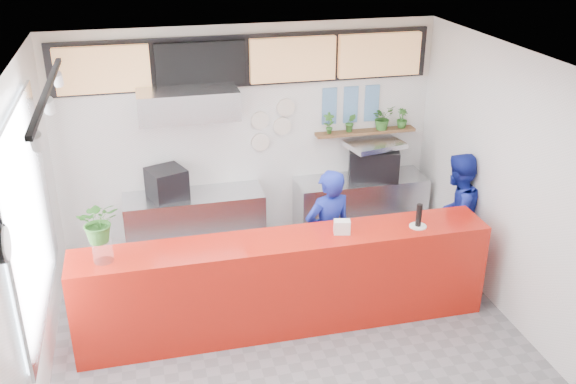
{
  "coord_description": "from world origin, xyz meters",
  "views": [
    {
      "loc": [
        -1.38,
        -5.43,
        4.34
      ],
      "look_at": [
        0.1,
        0.7,
        1.5
      ],
      "focal_mm": 40.0,
      "sensor_mm": 36.0,
      "label": 1
    }
  ],
  "objects_px": {
    "panini_oven": "(167,183)",
    "staff_center": "(328,234)",
    "staff_right": "(455,215)",
    "pepper_mill": "(419,215)",
    "service_counter": "(286,283)",
    "espresso_machine": "(373,163)"
  },
  "relations": [
    {
      "from": "service_counter",
      "to": "staff_center",
      "type": "xyz_separation_m",
      "value": [
        0.63,
        0.5,
        0.26
      ]
    },
    {
      "from": "staff_right",
      "to": "pepper_mill",
      "type": "height_order",
      "value": "staff_right"
    },
    {
      "from": "staff_center",
      "to": "staff_right",
      "type": "xyz_separation_m",
      "value": [
        1.69,
        0.14,
        -0.01
      ]
    },
    {
      "from": "service_counter",
      "to": "espresso_machine",
      "type": "distance_m",
      "value": 2.52
    },
    {
      "from": "service_counter",
      "to": "staff_center",
      "type": "relative_size",
      "value": 2.77
    },
    {
      "from": "staff_center",
      "to": "pepper_mill",
      "type": "distance_m",
      "value": 1.11
    },
    {
      "from": "service_counter",
      "to": "staff_center",
      "type": "distance_m",
      "value": 0.85
    },
    {
      "from": "service_counter",
      "to": "panini_oven",
      "type": "bearing_deg",
      "value": 121.99
    },
    {
      "from": "panini_oven",
      "to": "staff_center",
      "type": "bearing_deg",
      "value": -57.33
    },
    {
      "from": "staff_right",
      "to": "pepper_mill",
      "type": "distance_m",
      "value": 1.2
    },
    {
      "from": "staff_center",
      "to": "staff_right",
      "type": "bearing_deg",
      "value": 172.76
    },
    {
      "from": "staff_center",
      "to": "service_counter",
      "type": "bearing_deg",
      "value": 26.54
    },
    {
      "from": "staff_center",
      "to": "staff_right",
      "type": "relative_size",
      "value": 1.01
    },
    {
      "from": "espresso_machine",
      "to": "pepper_mill",
      "type": "distance_m",
      "value": 1.89
    },
    {
      "from": "panini_oven",
      "to": "espresso_machine",
      "type": "bearing_deg",
      "value": -20.86
    },
    {
      "from": "service_counter",
      "to": "espresso_machine",
      "type": "relative_size",
      "value": 6.77
    },
    {
      "from": "panini_oven",
      "to": "staff_center",
      "type": "distance_m",
      "value": 2.2
    },
    {
      "from": "staff_center",
      "to": "staff_right",
      "type": "height_order",
      "value": "staff_center"
    },
    {
      "from": "staff_center",
      "to": "pepper_mill",
      "type": "height_order",
      "value": "staff_center"
    },
    {
      "from": "espresso_machine",
      "to": "service_counter",
      "type": "bearing_deg",
      "value": -115.19
    },
    {
      "from": "service_counter",
      "to": "pepper_mill",
      "type": "height_order",
      "value": "pepper_mill"
    },
    {
      "from": "espresso_machine",
      "to": "pepper_mill",
      "type": "relative_size",
      "value": 2.59
    }
  ]
}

